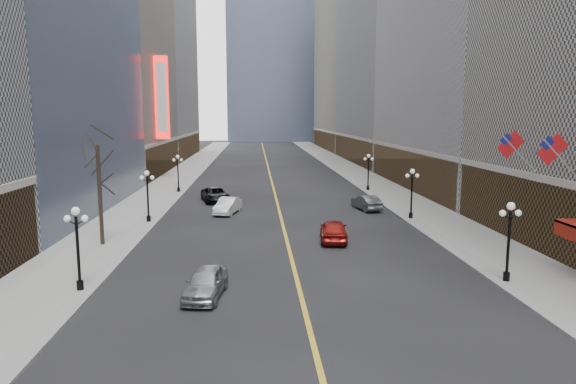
{
  "coord_description": "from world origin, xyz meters",
  "views": [
    {
      "loc": [
        -2.34,
        2.86,
        9.42
      ],
      "look_at": [
        -1.18,
        20.97,
        6.71
      ],
      "focal_mm": 32.0,
      "sensor_mm": 36.0,
      "label": 1
    }
  ],
  "objects": [
    {
      "name": "sidewalk_east",
      "position": [
        14.0,
        70.0,
        0.07
      ],
      "size": [
        6.0,
        230.0,
        0.15
      ],
      "primitive_type": "cube",
      "color": "gray",
      "rests_on": "ground"
    },
    {
      "name": "sidewalk_west",
      "position": [
        -14.0,
        70.0,
        0.07
      ],
      "size": [
        6.0,
        230.0,
        0.15
      ],
      "primitive_type": "cube",
      "color": "gray",
      "rests_on": "ground"
    },
    {
      "name": "lane_line",
      "position": [
        0.0,
        80.0,
        0.01
      ],
      "size": [
        0.25,
        200.0,
        0.02
      ],
      "primitive_type": "cube",
      "color": "gold",
      "rests_on": "ground"
    },
    {
      "name": "bldg_east_c",
      "position": [
        29.88,
        106.0,
        24.18
      ],
      "size": [
        26.6,
        40.6,
        48.8
      ],
      "color": "#9B9B9E",
      "rests_on": "ground"
    },
    {
      "name": "bldg_east_d",
      "position": [
        29.9,
        149.0,
        31.17
      ],
      "size": [
        26.6,
        46.6,
        62.8
      ],
      "color": "#A99F8C",
      "rests_on": "ground"
    },
    {
      "name": "bldg_west_c",
      "position": [
        -29.88,
        87.0,
        25.19
      ],
      "size": [
        26.6,
        30.6,
        50.8
      ],
      "color": "#A99F8C",
      "rests_on": "ground"
    },
    {
      "name": "streetlamp_east_1",
      "position": [
        11.8,
        30.0,
        2.9
      ],
      "size": [
        1.26,
        0.44,
        4.52
      ],
      "color": "black",
      "rests_on": "sidewalk_east"
    },
    {
      "name": "streetlamp_east_2",
      "position": [
        11.8,
        48.0,
        2.9
      ],
      "size": [
        1.26,
        0.44,
        4.52
      ],
      "color": "black",
      "rests_on": "sidewalk_east"
    },
    {
      "name": "streetlamp_east_3",
      "position": [
        11.8,
        66.0,
        2.9
      ],
      "size": [
        1.26,
        0.44,
        4.52
      ],
      "color": "black",
      "rests_on": "sidewalk_east"
    },
    {
      "name": "streetlamp_west_1",
      "position": [
        -11.8,
        30.0,
        2.9
      ],
      "size": [
        1.26,
        0.44,
        4.52
      ],
      "color": "black",
      "rests_on": "sidewalk_west"
    },
    {
      "name": "streetlamp_west_2",
      "position": [
        -11.8,
        48.0,
        2.9
      ],
      "size": [
        1.26,
        0.44,
        4.52
      ],
      "color": "black",
      "rests_on": "sidewalk_west"
    },
    {
      "name": "streetlamp_west_3",
      "position": [
        -11.8,
        66.0,
        2.9
      ],
      "size": [
        1.26,
        0.44,
        4.52
      ],
      "color": "black",
      "rests_on": "sidewalk_west"
    },
    {
      "name": "flag_4",
      "position": [
        15.31,
        32.0,
        7.29
      ],
      "size": [
        2.87,
        0.12,
        2.87
      ],
      "color": "#B2B2B7",
      "rests_on": "ground"
    },
    {
      "name": "flag_5",
      "position": [
        15.31,
        37.0,
        7.29
      ],
      "size": [
        2.87,
        0.12,
        2.87
      ],
      "color": "#B2B2B7",
      "rests_on": "ground"
    },
    {
      "name": "theatre_marquee",
      "position": [
        -15.88,
        80.0,
        12.0
      ],
      "size": [
        2.0,
        0.55,
        12.0
      ],
      "color": "red",
      "rests_on": "ground"
    },
    {
      "name": "tree_west_far",
      "position": [
        -13.5,
        40.0,
        6.24
      ],
      "size": [
        3.6,
        3.6,
        7.92
      ],
      "color": "#2D231C",
      "rests_on": "sidewalk_west"
    },
    {
      "name": "car_nb_near",
      "position": [
        -4.99,
        28.9,
        0.77
      ],
      "size": [
        2.42,
        4.72,
        1.54
      ],
      "primitive_type": "imported",
      "rotation": [
        0.0,
        0.0,
        -0.14
      ],
      "color": "#96999D",
      "rests_on": "ground"
    },
    {
      "name": "car_nb_mid",
      "position": [
        -5.06,
        52.03,
        0.77
      ],
      "size": [
        2.72,
        4.92,
        1.54
      ],
      "primitive_type": "imported",
      "rotation": [
        0.0,
        0.0,
        -0.25
      ],
      "color": "silver",
      "rests_on": "ground"
    },
    {
      "name": "car_nb_far",
      "position": [
        -6.79,
        59.08,
        0.78
      ],
      "size": [
        3.8,
        6.04,
        1.55
      ],
      "primitive_type": "imported",
      "rotation": [
        0.0,
        0.0,
        0.23
      ],
      "color": "black",
      "rests_on": "ground"
    },
    {
      "name": "car_sb_mid",
      "position": [
        3.53,
        40.46,
        0.84
      ],
      "size": [
        2.51,
        5.1,
        1.67
      ],
      "primitive_type": "imported",
      "rotation": [
        0.0,
        0.0,
        3.03
      ],
      "color": "maroon",
      "rests_on": "ground"
    },
    {
      "name": "car_sb_far",
      "position": [
        8.79,
        53.11,
        0.75
      ],
      "size": [
        2.47,
        4.78,
        1.5
      ],
      "primitive_type": "imported",
      "rotation": [
        0.0,
        0.0,
        3.34
      ],
      "color": "#464A4D",
      "rests_on": "ground"
    }
  ]
}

